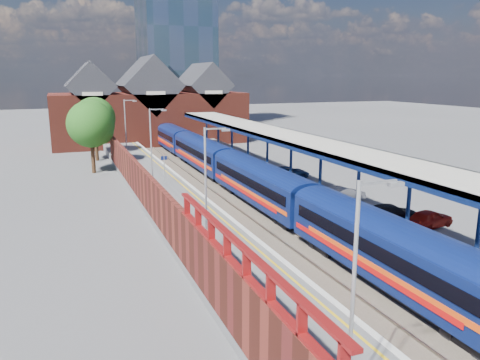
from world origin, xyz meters
The scene contains 24 objects.
ground centered at (0.00, 30.00, 0.00)m, with size 240.00×240.00×0.00m, color #5B5B5E.
ballast_bed centered at (0.00, 20.00, 0.03)m, with size 6.00×76.00×0.06m, color #473D33.
rails centered at (0.00, 20.00, 0.12)m, with size 4.51×76.00×0.14m.
left_platform centered at (-5.50, 20.00, 0.50)m, with size 5.00×76.00×1.00m, color #565659.
right_platform centered at (6.00, 20.00, 0.50)m, with size 6.00×76.00×1.00m, color #565659.
coping_left centered at (-3.15, 20.00, 1.02)m, with size 0.30×76.00×0.05m, color silver.
coping_right centered at (3.15, 20.00, 1.02)m, with size 0.30×76.00×0.05m, color silver.
yellow_line centered at (-3.75, 20.00, 1.01)m, with size 0.14×76.00×0.01m, color yellow.
train centered at (1.49, 24.72, 2.12)m, with size 2.87×65.90×3.45m.
canopy centered at (5.48, 21.95, 5.25)m, with size 4.50×52.00×4.48m.
lamp_post_a centered at (-6.36, -8.00, 4.99)m, with size 1.48×0.18×7.00m.
lamp_post_b centered at (-6.36, 6.00, 4.99)m, with size 1.48×0.18×7.00m.
lamp_post_c centered at (-6.36, 22.00, 4.99)m, with size 1.48×0.18×7.00m.
lamp_post_d centered at (-6.36, 38.00, 4.99)m, with size 1.48×0.18×7.00m.
platform_sign centered at (-5.00, 24.00, 2.69)m, with size 0.55×0.08×2.50m.
brick_wall centered at (-8.10, 13.54, 2.45)m, with size 0.35×50.00×3.86m.
station_building centered at (0.00, 58.00, 5.45)m, with size 30.00×12.12×13.78m.
glass_tower centered at (10.00, 80.00, 20.20)m, with size 14.20×14.20×40.30m.
tree_near centered at (-10.35, 35.91, 5.35)m, with size 5.20×5.20×8.10m.
tree_far centered at (-9.35, 43.91, 5.35)m, with size 5.20×5.20×8.10m.
parked_car_red centered at (8.22, 4.61, 1.61)m, with size 1.45×3.60×1.23m, color #9D130D.
parked_car_silver centered at (6.59, 12.02, 1.61)m, with size 1.29×3.71×1.22m, color silver.
parked_car_dark centered at (6.94, 6.82, 1.56)m, with size 1.58×3.88×1.13m, color black.
parked_car_blue centered at (6.58, 21.48, 1.57)m, with size 1.88×4.07×1.13m, color navy.
Camera 1 is at (-13.81, -18.09, 10.71)m, focal length 35.00 mm.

